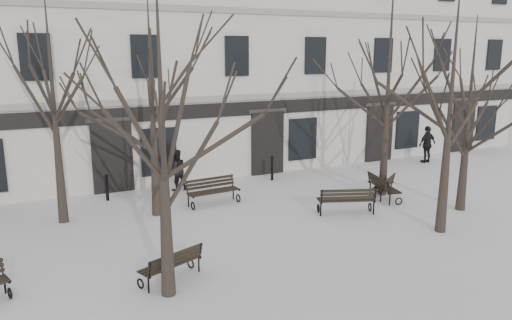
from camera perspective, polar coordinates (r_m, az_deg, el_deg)
ground at (r=15.08m, az=3.26°, el=-9.54°), size 100.00×100.00×0.00m
building at (r=26.07m, az=-10.89°, el=11.93°), size 40.40×10.20×11.40m
tree_1 at (r=11.04m, az=-10.82°, el=6.96°), size 5.18×5.18×7.39m
tree_2 at (r=16.14m, az=21.57°, el=8.77°), size 5.43×5.43×7.75m
tree_3 at (r=18.81m, az=23.33°, el=7.20°), size 4.76×4.76×6.80m
tree_4 at (r=17.20m, az=-22.32°, el=8.46°), size 5.28×5.28×7.55m
tree_5 at (r=17.04m, az=-11.92°, el=9.11°), size 5.29×5.29×7.56m
tree_6 at (r=19.84m, az=15.05°, el=11.52°), size 6.12×6.12×8.74m
bench_1 at (r=12.80m, az=-9.60°, el=-11.61°), size 1.74×1.16×0.84m
bench_2 at (r=17.75m, az=10.32°, el=-4.46°), size 2.08×1.37×1.00m
bench_3 at (r=18.68m, az=-4.97°, el=-3.46°), size 2.03×0.89×0.99m
bench_4 at (r=20.23m, az=14.41°, el=-2.84°), size 1.65×1.39×0.82m
bench_5 at (r=19.90m, az=14.28°, el=-2.93°), size 1.09×1.92×0.92m
bollard_a at (r=19.88m, az=-16.67°, el=-2.93°), size 0.13×0.13×1.03m
bollard_b at (r=22.02m, az=1.86°, el=-0.83°), size 0.14×0.14×1.10m
pedestrian_b at (r=20.86m, az=-9.00°, el=-3.41°), size 0.88×0.71×1.70m
pedestrian_c at (r=27.10m, az=18.85°, el=-0.27°), size 1.14×0.54×1.90m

